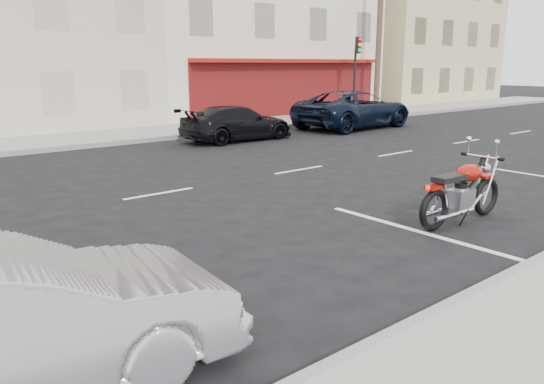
% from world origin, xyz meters
% --- Properties ---
extents(ground, '(120.00, 120.00, 0.00)m').
position_xyz_m(ground, '(0.00, 0.00, 0.00)').
color(ground, black).
rests_on(ground, ground).
extents(bldg_far_east, '(12.00, 12.00, 11.00)m').
position_xyz_m(bldg_far_east, '(26.00, 16.30, 5.50)').
color(bldg_far_east, tan).
rests_on(bldg_far_east, ground).
extents(utility_pole, '(1.80, 0.30, 9.00)m').
position_xyz_m(utility_pole, '(15.50, 8.60, 4.74)').
color(utility_pole, '#422D1E').
rests_on(utility_pole, sidewalk_far).
extents(traffic_light, '(0.26, 0.30, 3.80)m').
position_xyz_m(traffic_light, '(13.50, 8.33, 2.56)').
color(traffic_light, black).
rests_on(traffic_light, sidewalk_far).
extents(fire_hydrant, '(0.20, 0.20, 0.72)m').
position_xyz_m(fire_hydrant, '(12.00, 8.50, 0.53)').
color(fire_hydrant, beige).
rests_on(fire_hydrant, sidewalk_far).
extents(motorcycle, '(2.22, 0.73, 1.11)m').
position_xyz_m(motorcycle, '(1.76, -5.22, 0.51)').
color(motorcycle, black).
rests_on(motorcycle, ground).
extents(suv_far, '(5.77, 2.92, 1.57)m').
position_xyz_m(suv_far, '(9.99, 5.27, 0.78)').
color(suv_far, black).
rests_on(suv_far, ground).
extents(car_far, '(4.23, 1.73, 1.23)m').
position_xyz_m(car_far, '(3.96, 5.37, 0.61)').
color(car_far, black).
rests_on(car_far, ground).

